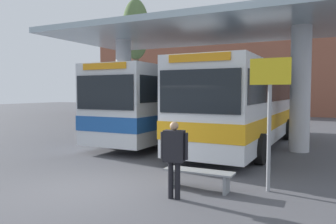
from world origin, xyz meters
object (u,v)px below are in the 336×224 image
Objects in this scene: info_sign_platform at (270,97)px; parked_car_street at (226,106)px; poplar_tree_behind_left at (136,32)px; pedestrian_waiting at (174,152)px; waiting_bench_near_pillar at (199,175)px; transit_bus_center_bay at (246,102)px; transit_bus_left_bay at (170,101)px.

parked_car_street is (-7.02, 21.22, -1.17)m from info_sign_platform.
info_sign_platform is at bearing -49.08° from poplar_tree_behind_left.
waiting_bench_near_pillar is at bearing 66.32° from pedestrian_waiting.
transit_bus_center_bay is 6.43× the size of waiting_bench_near_pillar.
poplar_tree_behind_left is at bearing -48.08° from transit_bus_left_bay.
transit_bus_left_bay is at bearing 119.99° from waiting_bench_near_pillar.
waiting_bench_near_pillar is 1.00× the size of pedestrian_waiting.
transit_bus_center_bay is 2.43× the size of parked_car_street.
info_sign_platform reaches higher than parked_car_street.
info_sign_platform is at bearing 21.36° from waiting_bench_near_pillar.
waiting_bench_near_pillar is 0.54× the size of info_sign_platform.
transit_bus_left_bay is 6.34× the size of pedestrian_waiting.
poplar_tree_behind_left is 10.65m from parked_car_street.
transit_bus_left_bay is 3.93m from transit_bus_center_bay.
transit_bus_center_bay is at bearing -72.52° from parked_car_street.
waiting_bench_near_pillar is at bearing -53.93° from poplar_tree_behind_left.
pedestrian_waiting is at bearing -140.50° from info_sign_platform.
waiting_bench_near_pillar is at bearing 94.99° from transit_bus_center_bay.
parked_car_street is at bearing 56.59° from poplar_tree_behind_left.
transit_bus_left_bay reaches higher than pedestrian_waiting.
info_sign_platform is 2.53m from pedestrian_waiting.
info_sign_platform is at bearing -72.98° from parked_car_street.
transit_bus_left_bay is at bearing 108.59° from pedestrian_waiting.
waiting_bench_near_pillar is 0.38× the size of parked_car_street.
transit_bus_left_bay is 0.99× the size of transit_bus_center_bay.
transit_bus_center_bay is 1.15× the size of poplar_tree_behind_left.
waiting_bench_near_pillar is 22.50m from parked_car_street.
info_sign_platform is at bearing 32.08° from pedestrian_waiting.
pedestrian_waiting is 0.38× the size of parked_car_street.
waiting_bench_near_pillar is (0.39, -6.66, -1.53)m from transit_bus_center_bay.
pedestrian_waiting is 0.18× the size of poplar_tree_behind_left.
poplar_tree_behind_left is at bearing 116.46° from pedestrian_waiting.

